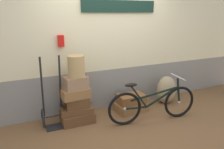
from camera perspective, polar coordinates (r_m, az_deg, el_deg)
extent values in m
cube|color=brown|center=(3.99, 3.41, -12.97)|extent=(9.11, 5.20, 0.06)
cube|color=gray|center=(4.52, -1.56, -3.40)|extent=(7.11, 0.20, 0.81)
cube|color=beige|center=(4.27, -1.70, 13.82)|extent=(7.11, 0.20, 1.87)
cube|color=#142D23|center=(4.26, 2.09, 17.68)|extent=(1.52, 0.04, 0.22)
cube|color=red|center=(3.89, -13.45, 8.68)|extent=(0.10, 0.08, 0.20)
cube|color=brown|center=(4.04, -9.30, -10.94)|extent=(0.58, 0.46, 0.18)
cube|color=brown|center=(3.98, -9.37, -9.05)|extent=(0.61, 0.45, 0.11)
cube|color=brown|center=(3.91, -9.24, -7.12)|extent=(0.42, 0.35, 0.18)
cube|color=olive|center=(3.85, -9.87, -4.76)|extent=(0.51, 0.40, 0.16)
cube|color=#937051|center=(3.78, -9.70, -2.09)|extent=(0.42, 0.35, 0.21)
cube|color=olive|center=(4.38, 5.04, -8.60)|extent=(0.63, 0.44, 0.17)
cube|color=brown|center=(4.33, 5.08, -6.44)|extent=(0.54, 0.38, 0.18)
cylinder|color=tan|center=(3.70, -9.49, 2.17)|extent=(0.29, 0.29, 0.37)
torus|color=black|center=(3.95, -17.86, -11.01)|extent=(0.03, 0.33, 0.33)
torus|color=black|center=(3.99, -12.69, -10.28)|extent=(0.03, 0.33, 0.33)
cylinder|color=black|center=(3.96, -15.26, -10.65)|extent=(0.36, 0.02, 0.02)
cylinder|color=black|center=(3.74, -18.11, -3.47)|extent=(0.03, 0.18, 1.08)
cylinder|color=black|center=(3.78, -13.63, -2.91)|extent=(0.03, 0.18, 1.08)
cube|color=black|center=(3.94, -14.81, -13.35)|extent=(0.32, 0.22, 0.02)
ellipsoid|color=#9E8966|center=(4.80, 14.22, -3.97)|extent=(0.43, 0.36, 0.61)
torus|color=black|center=(3.77, 3.42, -9.13)|extent=(0.61, 0.14, 0.61)
sphere|color=#B2B2B7|center=(3.77, 3.42, -9.13)|extent=(0.05, 0.05, 0.05)
torus|color=black|center=(4.23, 17.43, -6.98)|extent=(0.61, 0.14, 0.61)
sphere|color=#B2B2B7|center=(4.23, 17.43, -6.98)|extent=(0.05, 0.05, 0.05)
cube|color=black|center=(3.99, 13.11, -5.86)|extent=(0.60, 0.12, 0.34)
cube|color=black|center=(3.78, 7.18, -5.91)|extent=(0.33, 0.07, 0.44)
cube|color=black|center=(3.84, 6.33, -8.83)|extent=(0.41, 0.09, 0.04)
cube|color=black|center=(3.89, 11.22, -5.10)|extent=(0.90, 0.16, 0.19)
cube|color=black|center=(4.13, 17.26, -4.07)|extent=(0.11, 0.04, 0.47)
ellipsoid|color=black|center=(3.64, 5.11, -2.80)|extent=(0.23, 0.12, 0.06)
cylinder|color=#A5A5AD|center=(4.03, 17.11, -0.60)|extent=(0.09, 0.46, 0.02)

